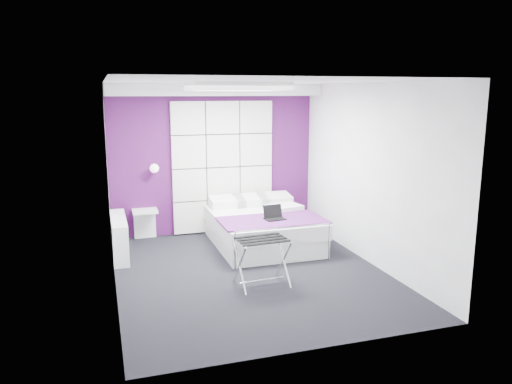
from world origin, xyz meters
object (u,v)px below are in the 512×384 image
wall_lamp (154,168)px  luggage_rack (262,262)px  bed (262,228)px  radiator (119,237)px  nightstand (145,211)px  laptop (274,216)px

wall_lamp → luggage_rack: (1.07, -2.54, -0.91)m
bed → luggage_rack: bearing=-108.4°
bed → luggage_rack: bed is taller
radiator → bed: (2.25, -0.13, -0.01)m
radiator → luggage_rack: 2.46m
nightstand → laptop: (1.83, -1.31, 0.10)m
nightstand → laptop: 2.25m
radiator → laptop: 2.38m
wall_lamp → radiator: (-0.64, -0.76, -0.92)m
wall_lamp → laptop: 2.22m
bed → wall_lamp: bearing=151.0°
bed → laptop: 0.55m
wall_lamp → radiator: 1.35m
radiator → luggage_rack: luggage_rack is taller
wall_lamp → nightstand: 0.74m
luggage_rack → radiator: bearing=129.9°
luggage_rack → laptop: size_ratio=2.07×
luggage_rack → laptop: (0.58, 1.19, 0.29)m
wall_lamp → laptop: size_ratio=0.49×
nightstand → radiator: bearing=-122.4°
laptop → wall_lamp: bearing=134.0°
luggage_rack → laptop: 1.36m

